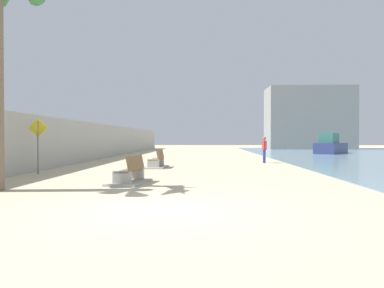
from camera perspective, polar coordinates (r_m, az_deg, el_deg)
The scene contains 8 objects.
ground_plane at distance 26.15m, azimuth 0.04°, elevation -2.58°, with size 120.00×120.00×0.00m, color #C6B793.
seawall at distance 27.42m, azimuth -15.83°, elevation 0.37°, with size 0.80×64.00×2.71m, color #ADAAA3.
bench_near at distance 13.16m, azimuth -9.58°, elevation -5.01°, with size 1.37×2.23×0.98m.
bench_far at distance 19.93m, azimuth -5.51°, elevation -3.00°, with size 1.22×2.16×0.98m.
person_walking at distance 24.04m, azimuth 11.12°, elevation -0.54°, with size 0.26×0.51×1.70m.
boat_distant at distance 40.36m, azimuth 20.68°, elevation -0.27°, with size 4.90×6.09×2.07m.
pedestrian_sign at distance 17.64m, azimuth -22.73°, elevation 0.66°, with size 0.85×0.08×2.46m.
harbor_building at distance 56.20m, azimuth 17.60°, elevation 3.78°, with size 12.00×6.00×8.91m, color gray.
Camera 1 is at (0.93, -8.09, 1.58)m, focal length 34.47 mm.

